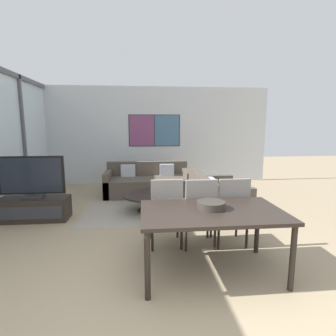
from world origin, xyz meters
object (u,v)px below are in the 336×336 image
dining_chair_centre (199,210)px  fruit_bowl (211,205)px  dining_table (212,217)px  dining_chair_left (166,210)px  dining_chair_right (231,209)px  television (32,177)px  sofa_side (214,198)px  tv_console (34,209)px  sofa_main (148,183)px  coffee_table (149,198)px

dining_chair_centre → fruit_bowl: (0.00, -0.59, 0.26)m
dining_table → dining_chair_left: bearing=123.0°
dining_chair_centre → dining_chair_right: same height
television → sofa_side: television is taller
tv_console → dining_table: dining_table is taller
dining_chair_left → dining_chair_right: (0.91, -0.04, 0.00)m
sofa_main → dining_chair_left: size_ratio=2.09×
television → dining_chair_right: television is taller
sofa_main → coffee_table: sofa_main is taller
television → sofa_main: bearing=38.7°
television → sofa_main: (2.09, 1.67, -0.52)m
dining_chair_centre → tv_console: bearing=153.8°
television → sofa_side: bearing=3.6°
sofa_main → dining_chair_right: (1.10, -3.01, 0.28)m
coffee_table → dining_chair_right: bearing=-55.9°
sofa_side → coffee_table: (-1.30, 0.08, 0.00)m
dining_chair_centre → sofa_main: bearing=102.1°
dining_chair_centre → television: bearing=153.8°
coffee_table → dining_table: (0.65, -2.29, 0.41)m
sofa_side → dining_table: sofa_side is taller
tv_console → dining_chair_right: 3.47m
dining_chair_left → tv_console: bearing=150.5°
television → dining_chair_right: size_ratio=1.14×
fruit_bowl → dining_chair_left: bearing=125.6°
tv_console → dining_table: 3.41m
dining_chair_left → dining_chair_centre: bearing=-6.7°
fruit_bowl → dining_chair_centre: bearing=90.3°
coffee_table → dining_chair_centre: (0.65, -1.64, 0.27)m
sofa_side → fruit_bowl: fruit_bowl is taller
coffee_table → sofa_main: bearing=90.0°
tv_console → television: television is taller
sofa_main → dining_chair_centre: (0.65, -3.02, 0.28)m
dining_chair_centre → dining_chair_right: 0.45m
television → sofa_main: television is taller
dining_chair_centre → sofa_side: bearing=67.2°
sofa_main → sofa_side: size_ratio=1.52×
dining_chair_right → fruit_bowl: dining_chair_right is taller
television → sofa_side: size_ratio=0.83×
tv_console → sofa_side: 3.40m
sofa_main → dining_chair_right: 3.21m
dining_table → dining_chair_centre: size_ratio=1.61×
dining_chair_centre → fruit_bowl: 0.64m
coffee_table → dining_chair_left: (0.19, -1.58, 0.27)m
coffee_table → dining_table: bearing=-74.2°
television → dining_chair_left: size_ratio=1.14×
dining_table → dining_chair_centre: bearing=90.0°
sofa_main → dining_chair_left: 2.98m
tv_console → television: (0.00, 0.00, 0.58)m
coffee_table → dining_table: dining_table is taller
sofa_main → coffee_table: size_ratio=2.00×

